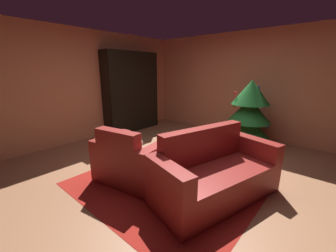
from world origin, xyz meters
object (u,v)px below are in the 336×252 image
object	(u,v)px
bookshelf_unit	(135,93)
book_stack_on_table	(173,149)
couch_red	(215,175)
armchair_red	(131,162)
coffee_table	(174,155)
decorated_tree	(249,113)
bottle_on_table	(169,152)

from	to	relation	value
bookshelf_unit	book_stack_on_table	bearing A→B (deg)	-29.96
bookshelf_unit	couch_red	xyz separation A→B (m)	(3.35, -1.51, -0.72)
couch_red	book_stack_on_table	bearing A→B (deg)	-179.66
couch_red	book_stack_on_table	size ratio (longest dim) A/B	7.97
armchair_red	bookshelf_unit	bearing A→B (deg)	137.94
bookshelf_unit	coffee_table	distance (m)	3.10
couch_red	decorated_tree	xyz separation A→B (m)	(-0.39, 2.20, 0.44)
armchair_red	couch_red	xyz separation A→B (m)	(1.17, 0.46, 0.01)
book_stack_on_table	decorated_tree	size ratio (longest dim) A/B	0.16
armchair_red	decorated_tree	xyz separation A→B (m)	(0.78, 2.66, 0.45)
bottle_on_table	decorated_tree	size ratio (longest dim) A/B	0.15
armchair_red	book_stack_on_table	world-z (taller)	armchair_red
coffee_table	couch_red	bearing A→B (deg)	-1.55
armchair_red	coffee_table	size ratio (longest dim) A/B	1.56
coffee_table	bookshelf_unit	bearing A→B (deg)	150.55
bottle_on_table	coffee_table	bearing A→B (deg)	109.21
armchair_red	coffee_table	xyz separation A→B (m)	(0.45, 0.48, 0.08)
bookshelf_unit	couch_red	size ratio (longest dim) A/B	1.13
couch_red	book_stack_on_table	world-z (taller)	couch_red
bookshelf_unit	coffee_table	world-z (taller)	bookshelf_unit
coffee_table	book_stack_on_table	bearing A→B (deg)	-118.06
armchair_red	coffee_table	bearing A→B (deg)	46.63
coffee_table	bottle_on_table	world-z (taller)	bottle_on_table
armchair_red	decorated_tree	size ratio (longest dim) A/B	0.80
bookshelf_unit	bottle_on_table	world-z (taller)	bookshelf_unit
book_stack_on_table	bottle_on_table	size ratio (longest dim) A/B	1.07
book_stack_on_table	armchair_red	bearing A→B (deg)	-134.01
coffee_table	book_stack_on_table	size ratio (longest dim) A/B	3.16
couch_red	book_stack_on_table	distance (m)	0.75
coffee_table	bottle_on_table	distance (m)	0.24
decorated_tree	couch_red	bearing A→B (deg)	-79.89
armchair_red	bottle_on_table	distance (m)	0.63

